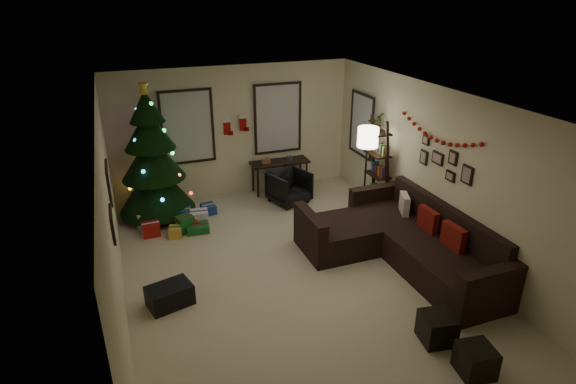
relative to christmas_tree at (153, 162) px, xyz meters
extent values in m
plane|color=beige|center=(1.73, -2.90, -1.10)|extent=(7.00, 7.00, 0.00)
plane|color=white|center=(1.73, -2.90, 1.60)|extent=(7.00, 7.00, 0.00)
plane|color=beige|center=(1.73, 0.60, 0.25)|extent=(5.00, 0.00, 5.00)
plane|color=beige|center=(1.73, -6.40, 0.25)|extent=(5.00, 0.00, 5.00)
plane|color=beige|center=(-0.77, -2.90, 0.25)|extent=(0.00, 7.00, 7.00)
plane|color=beige|center=(4.23, -2.90, 0.25)|extent=(0.00, 7.00, 7.00)
cube|color=#728CB2|center=(0.78, 0.57, 0.45)|extent=(0.94, 0.02, 1.35)
cube|color=beige|center=(0.78, 0.57, 0.45)|extent=(0.94, 0.03, 1.35)
cube|color=#728CB2|center=(2.68, 0.57, 0.45)|extent=(0.94, 0.02, 1.35)
cube|color=beige|center=(2.68, 0.57, 0.45)|extent=(0.94, 0.03, 1.35)
cube|color=#728CB2|center=(4.20, -0.35, 0.40)|extent=(0.05, 0.27, 1.17)
cube|color=beige|center=(4.20, -0.35, 0.40)|extent=(0.05, 0.45, 1.17)
cylinder|color=black|center=(0.00, 0.00, -0.94)|extent=(0.11, 0.11, 0.32)
cone|color=black|center=(0.00, 0.00, -0.47)|extent=(1.43, 1.43, 1.00)
cone|color=black|center=(0.00, 0.00, 0.11)|extent=(1.18, 1.18, 0.84)
cone|color=black|center=(0.00, 0.00, 0.63)|extent=(0.93, 0.93, 0.74)
cone|color=black|center=(0.00, 0.00, 1.06)|extent=(0.63, 0.63, 0.58)
cylinder|color=maroon|center=(0.00, 0.00, -1.08)|extent=(1.16, 1.16, 0.04)
cube|color=silver|center=(0.68, -0.55, -0.99)|extent=(0.35, 0.28, 0.22)
cube|color=#14591E|center=(0.38, -0.85, -0.95)|extent=(0.28, 0.25, 0.30)
cube|color=navy|center=(0.93, -0.25, -1.01)|extent=(0.25, 0.30, 0.18)
cube|color=maroon|center=(-0.22, -0.80, -0.98)|extent=(0.30, 0.22, 0.25)
cube|color=gold|center=(0.18, -1.00, -1.00)|extent=(0.22, 0.22, 0.20)
cube|color=silver|center=(-0.32, -0.35, -0.96)|extent=(0.26, 0.26, 0.28)
cube|color=#14591E|center=(0.58, -0.95, -1.03)|extent=(0.40, 0.30, 0.15)
cube|color=navy|center=(0.40, -0.41, -0.98)|extent=(0.31, 0.30, 0.25)
cube|color=maroon|center=(0.41, -0.81, -1.01)|extent=(0.37, 0.28, 0.19)
cube|color=black|center=(3.76, -3.26, -0.86)|extent=(1.03, 2.75, 0.48)
cube|color=black|center=(4.18, -3.26, -0.39)|extent=(0.20, 2.75, 0.46)
cube|color=black|center=(3.76, -4.74, -0.72)|extent=(1.03, 0.20, 0.76)
cube|color=black|center=(3.76, -1.79, -0.72)|extent=(1.03, 0.20, 0.76)
cube|color=black|center=(2.76, -2.40, -0.86)|extent=(0.97, 1.03, 0.48)
cube|color=black|center=(2.18, -2.40, -0.72)|extent=(0.18, 1.03, 0.76)
cube|color=maroon|center=(3.94, -3.72, -0.46)|extent=(0.13, 0.44, 0.43)
cube|color=maroon|center=(3.94, -3.10, -0.46)|extent=(0.11, 0.42, 0.42)
cube|color=beige|center=(3.94, -2.43, -0.47)|extent=(0.24, 0.39, 0.38)
cube|color=black|center=(2.85, -4.87, -0.91)|extent=(0.45, 0.45, 0.38)
cube|color=black|center=(2.92, -5.48, -0.92)|extent=(0.43, 0.43, 0.36)
cube|color=black|center=(2.63, 0.32, -0.45)|extent=(1.26, 0.45, 0.04)
cylinder|color=black|center=(2.08, 0.14, -0.79)|extent=(0.04, 0.04, 0.63)
cylinder|color=black|center=(2.08, 0.50, -0.79)|extent=(0.04, 0.04, 0.63)
cylinder|color=black|center=(3.18, 0.14, -0.79)|extent=(0.04, 0.04, 0.63)
cylinder|color=black|center=(3.18, 0.50, -0.79)|extent=(0.04, 0.04, 0.63)
imported|color=black|center=(2.60, -0.33, -0.76)|extent=(0.82, 0.80, 0.68)
cube|color=black|center=(4.05, -1.64, -0.14)|extent=(0.05, 0.05, 1.92)
cube|color=black|center=(4.05, -1.13, -0.14)|extent=(0.05, 0.05, 1.92)
cube|color=black|center=(4.02, -1.38, -0.73)|extent=(0.30, 0.53, 0.03)
cube|color=black|center=(4.02, -1.38, -0.30)|extent=(0.30, 0.53, 0.03)
cube|color=black|center=(4.02, -1.38, 0.12)|extent=(0.30, 0.53, 0.03)
cube|color=black|center=(4.02, -1.38, 0.55)|extent=(0.30, 0.53, 0.03)
imported|color=#4C4C4C|center=(4.03, -1.13, 0.70)|extent=(0.55, 0.56, 0.47)
cylinder|color=black|center=(3.68, -1.49, -1.09)|extent=(0.31, 0.31, 0.03)
cylinder|color=black|center=(3.68, -1.49, -0.32)|extent=(0.03, 0.03, 1.50)
cylinder|color=white|center=(3.68, -1.49, 0.51)|extent=(0.38, 0.38, 0.36)
cube|color=black|center=(-0.75, -2.13, 0.52)|extent=(0.04, 0.60, 0.50)
cube|color=tan|center=(-0.75, -2.13, 0.52)|extent=(0.01, 0.54, 0.45)
cube|color=black|center=(-0.75, -3.26, 0.43)|extent=(0.04, 0.45, 0.35)
cube|color=beige|center=(-0.75, -3.26, 0.43)|extent=(0.01, 0.41, 0.31)
cube|color=black|center=(4.21, -3.50, 0.45)|extent=(0.03, 0.22, 0.28)
cube|color=black|center=(4.21, -3.15, 0.60)|extent=(0.03, 0.18, 0.22)
cube|color=black|center=(4.21, -3.15, 0.30)|extent=(0.03, 0.20, 0.16)
cube|color=black|center=(4.21, -2.80, 0.48)|extent=(0.03, 0.26, 0.20)
cube|color=black|center=(4.21, -2.45, 0.38)|extent=(0.03, 0.18, 0.24)
cube|color=black|center=(4.21, -2.45, 0.68)|extent=(0.03, 0.16, 0.16)
cube|color=#990F0C|center=(1.58, 0.58, 0.36)|extent=(0.14, 0.04, 0.30)
cube|color=white|center=(1.58, 0.58, 0.51)|extent=(0.16, 0.05, 0.08)
cube|color=#990F0C|center=(1.65, 0.58, 0.23)|extent=(0.10, 0.04, 0.08)
cube|color=#990F0C|center=(1.91, 0.53, 0.42)|extent=(0.14, 0.04, 0.30)
cube|color=white|center=(1.91, 0.53, 0.57)|extent=(0.16, 0.05, 0.08)
cube|color=#990F0C|center=(1.98, 0.53, 0.29)|extent=(0.10, 0.04, 0.08)
cube|color=black|center=(-0.18, -2.95, -0.95)|extent=(0.68, 0.54, 0.30)
camera|label=1|loc=(-0.55, -8.60, 2.99)|focal=29.29mm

